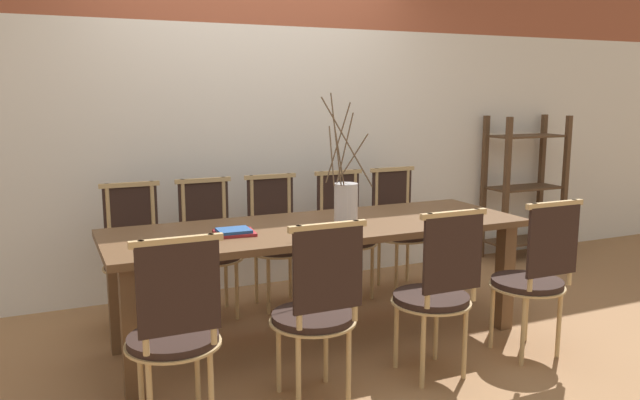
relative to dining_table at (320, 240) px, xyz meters
The scene contains 15 objects.
ground_plane 0.64m from the dining_table, ahead, with size 16.00×16.00×0.00m, color #9E7047.
wall_rear 1.59m from the dining_table, 90.00° to the left, with size 12.00×0.06×3.20m.
dining_table is the anchor object (origin of this frame).
chair_near_leftend 1.27m from the dining_table, 144.64° to the right, with size 0.43×0.43×0.94m.
chair_near_left 0.82m from the dining_table, 115.27° to the right, with size 0.43×0.43×0.94m.
chair_near_center 0.82m from the dining_table, 64.34° to the right, with size 0.43×0.43×0.94m.
chair_near_right 1.26m from the dining_table, 35.70° to the right, with size 0.43×0.43×0.94m.
chair_far_leftend 1.24m from the dining_table, 143.68° to the left, with size 0.43×0.43×0.94m.
chair_far_left 0.90m from the dining_table, 124.52° to the left, with size 0.43×0.43×0.94m.
chair_far_center 0.74m from the dining_table, 90.81° to the left, with size 0.43×0.43×0.94m.
chair_far_right 0.92m from the dining_table, 53.64° to the left, with size 0.43×0.43×0.94m.
chair_far_rightend 1.26m from the dining_table, 35.83° to the left, with size 0.43×0.43×0.94m.
vase_centerpiece 0.28m from the dining_table, 23.44° to the right, with size 0.34×0.34×0.79m.
book_stack 0.56m from the dining_table, behind, with size 0.24×0.22×0.03m.
shelving_rack 2.72m from the dining_table, 22.05° to the left, with size 0.73×0.35×1.31m.
Camera 1 is at (-1.52, -3.36, 1.53)m, focal length 35.00 mm.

